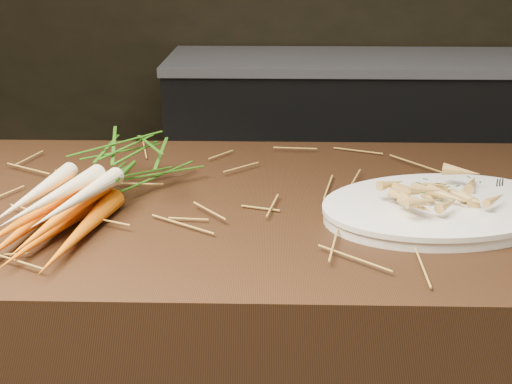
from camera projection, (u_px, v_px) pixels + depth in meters
The scene contains 5 objects.
back_counter at pixel (363, 146), 3.04m from camera, with size 1.82×0.62×0.84m.
straw_bedding at pixel (349, 195), 1.12m from camera, with size 1.40×0.60×0.02m, color olive, non-canonical shape.
root_veg_bunch at pixel (98, 181), 1.08m from camera, with size 0.25×0.51×0.09m.
serving_platter at pixel (441, 210), 1.05m from camera, with size 0.40×0.26×0.02m, color white, non-canonical shape.
roasted_veg_heap at pixel (443, 192), 1.04m from camera, with size 0.19×0.14×0.04m, color #A57A37, non-canonical shape.
Camera 1 is at (-0.14, -0.75, 1.32)m, focal length 45.00 mm.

